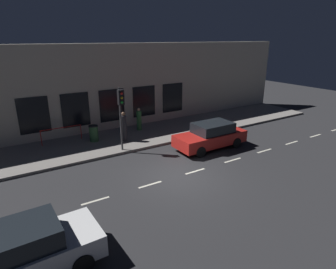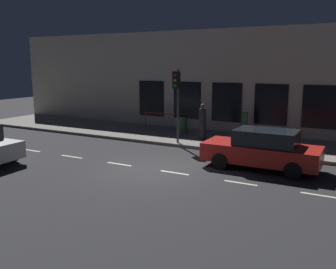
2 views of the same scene
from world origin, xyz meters
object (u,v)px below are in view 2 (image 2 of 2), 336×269
pedestrian_0 (244,124)px  trash_bin (182,125)px  pedestrian_1 (202,123)px  traffic_light (177,90)px  parked_car_1 (262,149)px

pedestrian_0 → trash_bin: bearing=-175.3°
pedestrian_0 → pedestrian_1: 2.36m
traffic_light → pedestrian_0: size_ratio=2.30×
parked_car_1 → pedestrian_0: 5.61m
pedestrian_1 → trash_bin: pedestrian_1 is taller
pedestrian_0 → pedestrian_1: bearing=-144.8°
trash_bin → pedestrian_0: bearing=-81.0°
traffic_light → parked_car_1: (-2.11, -4.86, -2.05)m
pedestrian_1 → trash_bin: (0.94, 1.68, -0.36)m
parked_car_1 → pedestrian_1: bearing=48.4°
pedestrian_1 → pedestrian_0: bearing=128.3°
trash_bin → parked_car_1: bearing=-128.3°
traffic_light → pedestrian_0: traffic_light is taller
pedestrian_1 → trash_bin: 1.96m
parked_car_1 → trash_bin: parked_car_1 is taller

